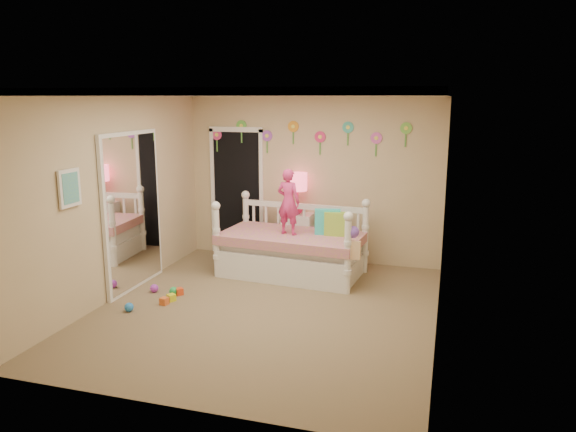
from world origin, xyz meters
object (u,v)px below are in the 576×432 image
(child, at_px, (288,202))
(nightstand, at_px, (297,238))
(daybed, at_px, (292,237))
(table_lamp, at_px, (298,187))

(child, xyz_separation_m, nightstand, (-0.06, 0.72, -0.71))
(daybed, xyz_separation_m, nightstand, (-0.10, 0.66, -0.17))
(daybed, relative_size, table_lamp, 3.18)
(table_lamp, bearing_deg, nightstand, 0.00)
(nightstand, bearing_deg, table_lamp, 0.00)
(child, distance_m, table_lamp, 0.73)
(child, distance_m, nightstand, 1.01)
(nightstand, distance_m, table_lamp, 0.80)
(daybed, height_order, table_lamp, table_lamp)
(daybed, xyz_separation_m, table_lamp, (-0.10, 0.66, 0.63))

